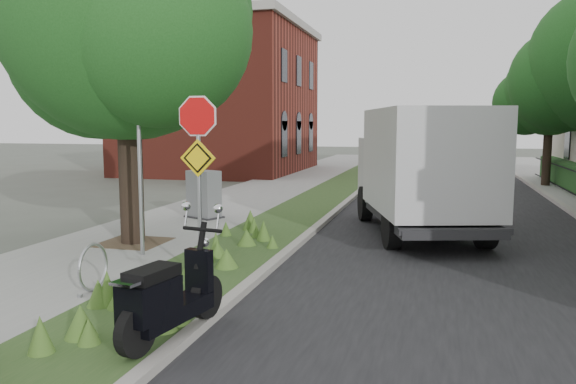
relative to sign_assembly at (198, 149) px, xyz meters
name	(u,v)px	position (x,y,z in m)	size (l,w,h in m)	color
ground	(268,300)	(1.40, -0.58, -2.33)	(120.00, 120.00, 0.00)	#4C5147
sidewalk_near	(236,202)	(-2.85, 9.42, -2.27)	(3.50, 60.00, 0.12)	gray
verge	(313,205)	(-0.10, 9.42, -2.27)	(2.00, 60.00, 0.12)	#2E4D21
kerb_near	(343,206)	(0.90, 9.42, -2.26)	(0.20, 60.00, 0.13)	#9E9991
road	(453,212)	(4.40, 9.42, -2.32)	(7.00, 60.00, 0.01)	black
kerb_far	(576,215)	(7.90, 9.42, -2.26)	(0.20, 60.00, 0.13)	#9E9991
street_tree_main	(124,27)	(-2.68, 2.28, 2.48)	(6.21, 5.54, 7.66)	black
bare_post	(140,156)	(-1.80, 1.22, -0.21)	(0.08, 0.08, 4.00)	#A5A8AD
bike_hoop	(93,267)	(-1.30, -1.18, -1.83)	(0.06, 0.78, 0.77)	#A5A8AD
sign_assembly	(198,149)	(0.00, 0.00, 0.00)	(0.94, 0.08, 3.22)	#A5A8AD
brick_building	(222,98)	(-8.10, 21.42, 1.88)	(9.40, 10.40, 8.30)	maroon
far_tree_c	(549,95)	(8.34, 17.46, 1.63)	(4.37, 3.89, 5.93)	black
scooter_far	(163,304)	(0.76, -2.81, -1.74)	(0.65, 2.00, 0.96)	black
box_truck	(421,166)	(3.51, 5.38, -0.60)	(3.79, 6.24, 2.65)	#262628
utility_cabinet	(204,195)	(-2.43, 5.75, -1.57)	(1.18, 1.01, 1.32)	#262628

